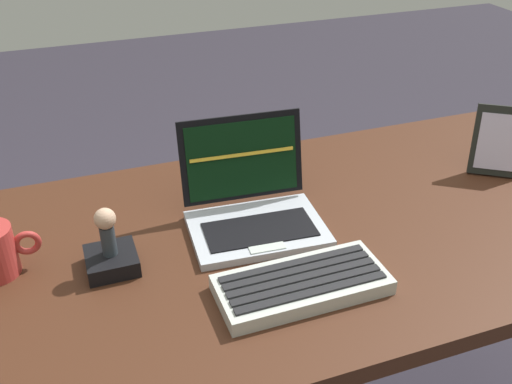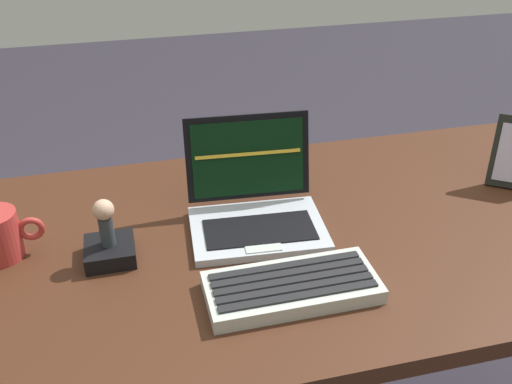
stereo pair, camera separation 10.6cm
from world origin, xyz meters
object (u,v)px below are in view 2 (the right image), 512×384
figurine_stand (110,250)px  figurine (105,218)px  laptop_front (254,207)px  external_keyboard (292,287)px

figurine_stand → figurine: size_ratio=0.96×
laptop_front → figurine: (-0.31, -0.05, 0.05)m
laptop_front → external_keyboard: size_ratio=0.93×
laptop_front → figurine: 0.31m
figurine_stand → external_keyboard: bearing=-31.0°
external_keyboard → figurine: figurine is taller
figurine_stand → figurine: bearing=90.0°
laptop_front → external_keyboard: 0.24m
laptop_front → figurine: laptop_front is taller
laptop_front → external_keyboard: laptop_front is taller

